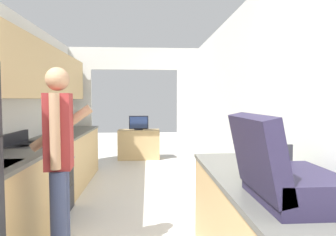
{
  "coord_description": "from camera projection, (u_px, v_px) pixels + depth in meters",
  "views": [
    {
      "loc": [
        0.28,
        -0.99,
        1.43
      ],
      "look_at": [
        0.57,
        3.35,
        1.16
      ],
      "focal_mm": 32.0,
      "sensor_mm": 36.0,
      "label": 1
    }
  ],
  "objects": [
    {
      "name": "television",
      "position": [
        139.0,
        123.0,
        7.12
      ],
      "size": [
        0.46,
        0.16,
        0.34
      ],
      "color": "black",
      "rests_on": "tv_cabinet"
    },
    {
      "name": "range_oven",
      "position": [
        40.0,
        180.0,
        3.64
      ],
      "size": [
        0.66,
        0.72,
        1.04
      ],
      "color": "black",
      "rests_on": "ground_plane"
    },
    {
      "name": "counter_left",
      "position": [
        51.0,
        172.0,
        4.07
      ],
      "size": [
        0.62,
        4.17,
        0.9
      ],
      "color": "tan",
      "rests_on": "ground_plane"
    },
    {
      "name": "tv_cabinet",
      "position": [
        139.0,
        144.0,
        7.19
      ],
      "size": [
        0.98,
        0.42,
        0.71
      ],
      "color": "tan",
      "rests_on": "ground_plane"
    },
    {
      "name": "suitcase",
      "position": [
        282.0,
        175.0,
        1.55
      ],
      "size": [
        0.49,
        0.57,
        0.46
      ],
      "color": "#231E38",
      "rests_on": "counter_right"
    },
    {
      "name": "knife",
      "position": [
        48.0,
        138.0,
        4.04
      ],
      "size": [
        0.05,
        0.35,
        0.02
      ],
      "rotation": [
        0.0,
        0.0,
        -0.06
      ],
      "color": "#B7B7BC",
      "rests_on": "counter_left"
    },
    {
      "name": "wall_left",
      "position": [
        9.0,
        93.0,
        3.36
      ],
      "size": [
        0.38,
        7.68,
        2.5
      ],
      "color": "silver",
      "rests_on": "ground_plane"
    },
    {
      "name": "wall_far_with_doorway",
      "position": [
        135.0,
        98.0,
        6.25
      ],
      "size": [
        3.08,
        0.06,
        2.5
      ],
      "color": "silver",
      "rests_on": "ground_plane"
    },
    {
      "name": "book_stack",
      "position": [
        263.0,
        167.0,
        2.09
      ],
      "size": [
        0.28,
        0.32,
        0.12
      ],
      "color": "#33894C",
      "rests_on": "counter_right"
    },
    {
      "name": "wall_right",
      "position": [
        254.0,
        117.0,
        3.1
      ],
      "size": [
        0.06,
        7.68,
        2.5
      ],
      "color": "silver",
      "rests_on": "ground_plane"
    },
    {
      "name": "person",
      "position": [
        59.0,
        161.0,
        2.5
      ],
      "size": [
        0.54,
        0.4,
        1.69
      ],
      "rotation": [
        0.0,
        0.0,
        1.67
      ],
      "color": "#384266",
      "rests_on": "ground_plane"
    }
  ]
}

